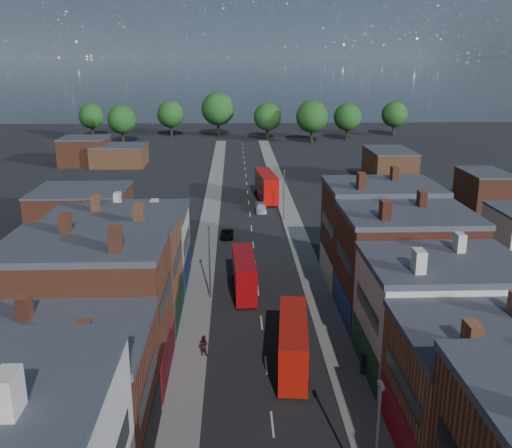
{
  "coord_description": "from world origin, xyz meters",
  "views": [
    {
      "loc": [
        -2.47,
        -26.43,
        24.77
      ],
      "look_at": [
        0.0,
        38.06,
        5.91
      ],
      "focal_mm": 40.0,
      "sensor_mm": 36.0,
      "label": 1
    }
  ],
  "objects": [
    {
      "name": "bus_0",
      "position": [
        -1.56,
        31.46,
        2.26
      ],
      "size": [
        2.76,
        9.77,
        4.18
      ],
      "rotation": [
        0.0,
        0.0,
        0.04
      ],
      "color": "#AE090E",
      "rests_on": "ground"
    },
    {
      "name": "terrace_west",
      "position": [
        -14.0,
        0.0,
        5.71
      ],
      "size": [
        12.0,
        80.0,
        11.41
      ],
      "primitive_type": "cube",
      "color": "maroon",
      "rests_on": "ground"
    },
    {
      "name": "lamp_post_3",
      "position": [
        5.2,
        60.0,
        4.7
      ],
      "size": [
        0.25,
        0.7,
        8.12
      ],
      "color": "slate",
      "rests_on": "ground"
    },
    {
      "name": "pavement_east",
      "position": [
        6.5,
        50.0,
        0.06
      ],
      "size": [
        3.0,
        200.0,
        0.12
      ],
      "primitive_type": "cube",
      "color": "gray",
      "rests_on": "ground"
    },
    {
      "name": "bus_1",
      "position": [
        2.18,
        15.54,
        2.32
      ],
      "size": [
        3.21,
        10.11,
        4.29
      ],
      "rotation": [
        0.0,
        0.0,
        -0.1
      ],
      "color": "red",
      "rests_on": "ground"
    },
    {
      "name": "bus_2",
      "position": [
        3.21,
        73.48,
        2.71
      ],
      "size": [
        3.75,
        11.83,
        5.02
      ],
      "rotation": [
        0.0,
        0.0,
        0.09
      ],
      "color": "#B20B07",
      "rests_on": "ground"
    },
    {
      "name": "car_3",
      "position": [
        1.85,
        65.49,
        0.63
      ],
      "size": [
        1.9,
        4.41,
        1.26
      ],
      "primitive_type": "imported",
      "rotation": [
        0.0,
        0.0,
        0.03
      ],
      "color": "silver",
      "rests_on": "ground"
    },
    {
      "name": "ped_3",
      "position": [
        7.7,
        14.28,
        1.03
      ],
      "size": [
        0.66,
        1.13,
        1.82
      ],
      "primitive_type": "imported",
      "rotation": [
        0.0,
        0.0,
        1.4
      ],
      "color": "#5B544E",
      "rests_on": "pavement_east"
    },
    {
      "name": "lamp_post_1",
      "position": [
        5.2,
        0.0,
        4.7
      ],
      "size": [
        0.25,
        0.7,
        8.12
      ],
      "color": "slate",
      "rests_on": "ground"
    },
    {
      "name": "ped_1",
      "position": [
        -5.3,
        17.8,
        1.02
      ],
      "size": [
        0.98,
        0.74,
        1.79
      ],
      "primitive_type": "imported",
      "rotation": [
        0.0,
        0.0,
        2.8
      ],
      "color": "#3C1818",
      "rests_on": "pavement_west"
    },
    {
      "name": "pavement_west",
      "position": [
        -6.5,
        50.0,
        0.06
      ],
      "size": [
        3.0,
        200.0,
        0.12
      ],
      "primitive_type": "cube",
      "color": "gray",
      "rests_on": "ground"
    },
    {
      "name": "car_2",
      "position": [
        -3.64,
        51.45,
        0.56
      ],
      "size": [
        1.88,
        4.03,
        1.11
      ],
      "primitive_type": "imported",
      "rotation": [
        0.0,
        0.0,
        -0.01
      ],
      "color": "black",
      "rests_on": "ground"
    },
    {
      "name": "lamp_post_2",
      "position": [
        -5.2,
        30.0,
        4.7
      ],
      "size": [
        0.25,
        0.7,
        8.12
      ],
      "color": "slate",
      "rests_on": "ground"
    }
  ]
}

